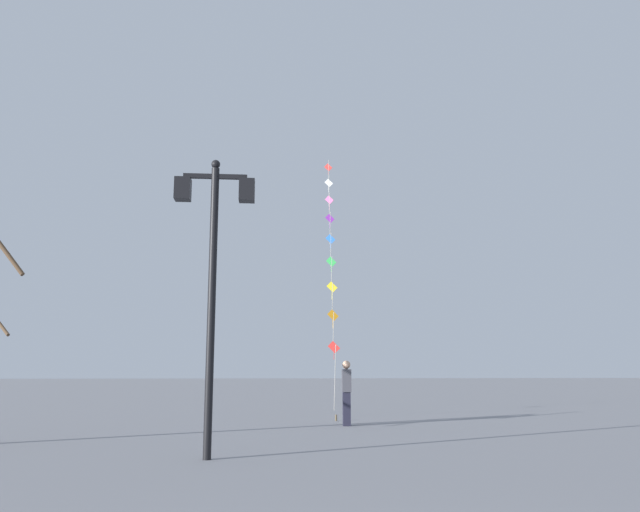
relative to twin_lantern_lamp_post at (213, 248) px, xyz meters
The scene contains 4 objects.
ground_plane 11.85m from the twin_lantern_lamp_post, 78.66° to the left, with size 160.00×160.00×0.00m, color gray.
twin_lantern_lamp_post is the anchor object (origin of this frame).
kite_train 14.25m from the twin_lantern_lamp_post, 75.65° to the left, with size 1.12×11.16×11.52m.
kite_flyer 7.40m from the twin_lantern_lamp_post, 63.04° to the left, with size 0.26×0.61×1.71m.
Camera 1 is at (-1.26, -2.13, 1.49)m, focal length 35.47 mm.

